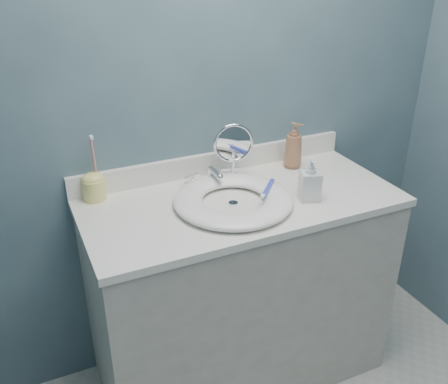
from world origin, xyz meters
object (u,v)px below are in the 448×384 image
soap_bottle_clear (310,179)px  soap_bottle_amber (294,145)px  toothbrush_holder (94,185)px  makeup_mirror (233,150)px

soap_bottle_clear → soap_bottle_amber: bearing=91.0°
soap_bottle_amber → toothbrush_holder: toothbrush_holder is taller
soap_bottle_amber → toothbrush_holder: size_ratio=0.79×
soap_bottle_clear → makeup_mirror: bearing=145.3°
toothbrush_holder → soap_bottle_amber: bearing=-3.7°
makeup_mirror → soap_bottle_amber: (0.29, 0.01, -0.03)m
makeup_mirror → toothbrush_holder: (-0.55, 0.06, -0.07)m
makeup_mirror → soap_bottle_amber: 0.29m
soap_bottle_amber → soap_bottle_clear: (-0.10, -0.28, -0.02)m
soap_bottle_clear → toothbrush_holder: (-0.75, 0.34, -0.02)m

